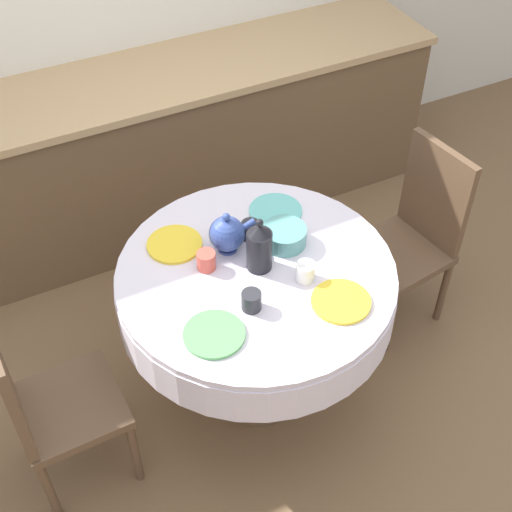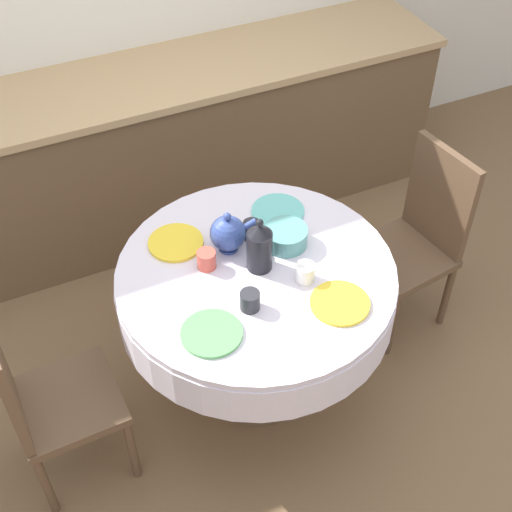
{
  "view_description": "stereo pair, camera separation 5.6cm",
  "coord_description": "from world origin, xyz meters",
  "px_view_note": "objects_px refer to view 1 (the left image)",
  "views": [
    {
      "loc": [
        -0.88,
        -1.76,
        2.78
      ],
      "look_at": [
        0.0,
        0.0,
        0.86
      ],
      "focal_mm": 50.0,
      "sensor_mm": 36.0,
      "label": 1
    },
    {
      "loc": [
        -0.83,
        -1.79,
        2.78
      ],
      "look_at": [
        0.0,
        0.0,
        0.86
      ],
      "focal_mm": 50.0,
      "sensor_mm": 36.0,
      "label": 2
    }
  ],
  "objects_px": {
    "chair_left": "(414,231)",
    "coffee_carafe": "(259,247)",
    "chair_right": "(43,401)",
    "teapot": "(227,234)"
  },
  "relations": [
    {
      "from": "coffee_carafe",
      "to": "chair_left",
      "type": "bearing_deg",
      "value": 7.51
    },
    {
      "from": "chair_right",
      "to": "teapot",
      "type": "height_order",
      "value": "teapot"
    },
    {
      "from": "teapot",
      "to": "chair_right",
      "type": "bearing_deg",
      "value": -167.68
    },
    {
      "from": "chair_right",
      "to": "coffee_carafe",
      "type": "height_order",
      "value": "coffee_carafe"
    },
    {
      "from": "chair_left",
      "to": "coffee_carafe",
      "type": "bearing_deg",
      "value": 89.25
    },
    {
      "from": "chair_left",
      "to": "teapot",
      "type": "bearing_deg",
      "value": 79.9
    },
    {
      "from": "chair_right",
      "to": "chair_left",
      "type": "bearing_deg",
      "value": 93.28
    },
    {
      "from": "chair_left",
      "to": "coffee_carafe",
      "type": "xyz_separation_m",
      "value": [
        -0.88,
        -0.12,
        0.37
      ]
    },
    {
      "from": "chair_right",
      "to": "teapot",
      "type": "xyz_separation_m",
      "value": [
        0.86,
        0.19,
        0.35
      ]
    },
    {
      "from": "coffee_carafe",
      "to": "chair_right",
      "type": "bearing_deg",
      "value": -177.43
    }
  ]
}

